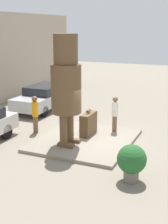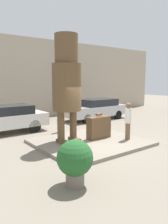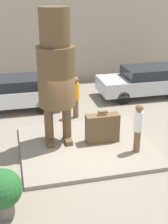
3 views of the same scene
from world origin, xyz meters
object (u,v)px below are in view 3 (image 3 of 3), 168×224
at_px(tourist, 138,126).
at_px(parked_car_silver, 146,81).
at_px(statue_figure, 56,68).
at_px(parked_car_white, 11,93).
at_px(worker_hivis, 76,96).
at_px(giant_suitcase, 102,128).
at_px(planter_pot, 2,191).

xyz_separation_m(tourist, parked_car_silver, (2.67, 5.36, -0.27)).
xyz_separation_m(statue_figure, parked_car_white, (-1.49, 3.75, -1.97)).
relative_size(statue_figure, worker_hivis, 2.54).
bearing_deg(statue_figure, giant_suitcase, -13.32).
relative_size(tourist, planter_pot, 1.33).
relative_size(giant_suitcase, worker_hivis, 0.66).
bearing_deg(planter_pot, tourist, 24.71).
xyz_separation_m(tourist, worker_hivis, (-1.29, 3.52, -0.08)).
height_order(statue_figure, parked_car_white, statue_figure).
bearing_deg(statue_figure, worker_hivis, 63.63).
relative_size(parked_car_silver, planter_pot, 3.66).
relative_size(giant_suitcase, tourist, 0.70).
distance_m(giant_suitcase, parked_car_silver, 5.68).
height_order(parked_car_white, planter_pot, parked_car_white).
bearing_deg(worker_hivis, tourist, -69.89).
height_order(giant_suitcase, worker_hivis, worker_hivis).
relative_size(parked_car_white, parked_car_silver, 0.97).
xyz_separation_m(parked_car_white, worker_hivis, (2.59, -1.54, 0.18)).
height_order(statue_figure, parked_car_silver, statue_figure).
bearing_deg(planter_pot, giant_suitcase, 40.94).
height_order(parked_car_white, parked_car_silver, same).
distance_m(tourist, worker_hivis, 3.75).
bearing_deg(parked_car_white, tourist, 127.45).
bearing_deg(worker_hivis, parked_car_white, 149.23).
height_order(tourist, parked_car_silver, tourist).
distance_m(giant_suitcase, tourist, 1.37).
bearing_deg(giant_suitcase, parked_car_silver, 51.01).
relative_size(giant_suitcase, planter_pot, 0.93).
relative_size(giant_suitcase, parked_car_silver, 0.25).
distance_m(statue_figure, tourist, 3.22).
distance_m(statue_figure, parked_car_white, 4.49).
distance_m(tourist, parked_car_white, 6.37).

